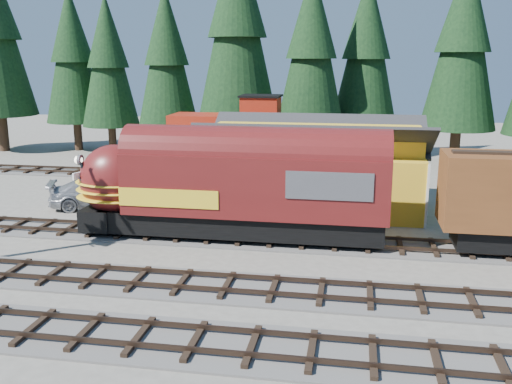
% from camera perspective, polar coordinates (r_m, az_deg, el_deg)
% --- Properties ---
extents(ground, '(120.00, 120.00, 0.00)m').
position_cam_1_polar(ground, '(23.72, 3.88, -8.12)').
color(ground, '#6B665B').
rests_on(ground, ground).
extents(track_spur, '(32.00, 3.20, 0.33)m').
position_cam_1_polar(track_spur, '(42.67, -6.96, 1.59)').
color(track_spur, '#4C4947').
rests_on(track_spur, ground).
extents(depot, '(12.80, 7.00, 5.30)m').
position_cam_1_polar(depot, '(33.04, 5.91, 3.32)').
color(depot, yellow).
rests_on(depot, ground).
extents(conifer_backdrop, '(80.77, 22.58, 17.54)m').
position_cam_1_polar(conifer_backdrop, '(47.66, 16.69, 14.63)').
color(conifer_backdrop, black).
rests_on(conifer_backdrop, ground).
extents(locomotive, '(15.37, 3.06, 4.18)m').
position_cam_1_polar(locomotive, '(27.40, -3.40, 0.21)').
color(locomotive, black).
rests_on(locomotive, ground).
extents(caboose, '(10.84, 3.14, 5.64)m').
position_cam_1_polar(caboose, '(41.12, -0.93, 5.08)').
color(caboose, black).
rests_on(caboose, ground).
extents(pickup_truck_a, '(6.04, 3.07, 1.64)m').
position_cam_1_polar(pickup_truck_a, '(34.82, -14.74, -0.14)').
color(pickup_truck_a, black).
rests_on(pickup_truck_a, ground).
extents(pickup_truck_b, '(6.21, 4.24, 1.67)m').
position_cam_1_polar(pickup_truck_b, '(34.87, -15.36, -0.13)').
color(pickup_truck_b, '#A1A3A8').
rests_on(pickup_truck_b, ground).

